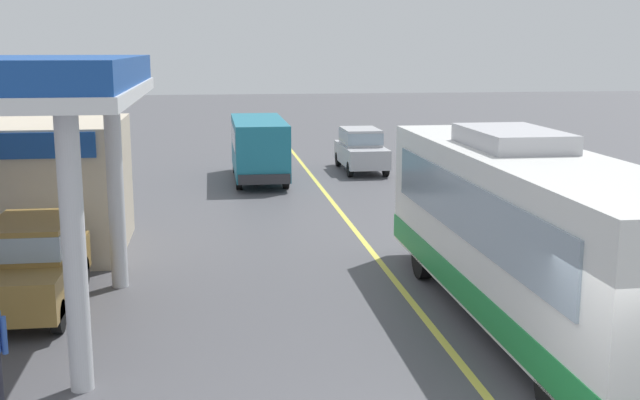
% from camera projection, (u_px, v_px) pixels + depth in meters
% --- Properties ---
extents(ground, '(120.00, 120.00, 0.00)m').
position_uv_depth(ground, '(323.00, 190.00, 29.31)').
color(ground, '#4C4C51').
extents(lane_divider_stripe, '(0.16, 50.00, 0.01)m').
position_uv_depth(lane_divider_stripe, '(345.00, 218.00, 24.46)').
color(lane_divider_stripe, '#D8CC4C').
rests_on(lane_divider_stripe, ground).
extents(coach_bus_main, '(2.60, 11.04, 3.69)m').
position_uv_depth(coach_bus_main, '(528.00, 238.00, 14.79)').
color(coach_bus_main, white).
rests_on(coach_bus_main, ground).
extents(car_at_pump, '(1.70, 4.20, 1.82)m').
position_uv_depth(car_at_pump, '(32.00, 260.00, 15.94)').
color(car_at_pump, olive).
rests_on(car_at_pump, ground).
extents(minibus_opposing_lane, '(2.04, 6.13, 2.44)m').
position_uv_depth(minibus_opposing_lane, '(259.00, 144.00, 31.16)').
color(minibus_opposing_lane, teal).
rests_on(minibus_opposing_lane, ground).
extents(car_trailing_behind_bus, '(1.70, 4.20, 1.82)m').
position_uv_depth(car_trailing_behind_bus, '(361.00, 147.00, 33.63)').
color(car_trailing_behind_bus, '#B2B2B7').
rests_on(car_trailing_behind_bus, ground).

